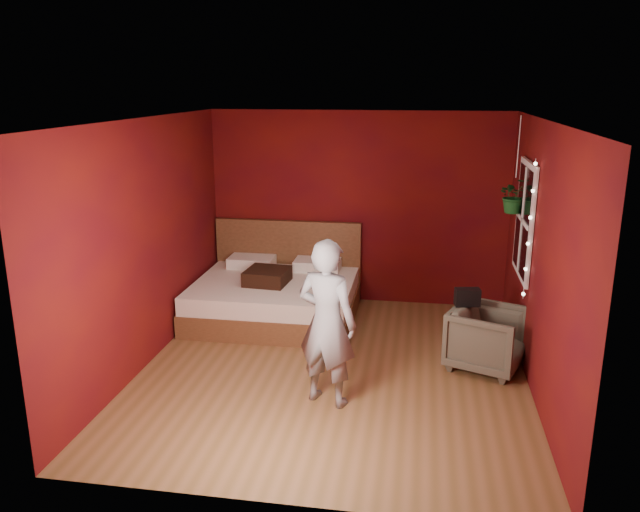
# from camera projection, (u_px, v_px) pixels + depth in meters

# --- Properties ---
(floor) EXTENTS (4.50, 4.50, 0.00)m
(floor) POSITION_uv_depth(u_px,v_px,m) (333.00, 369.00, 6.64)
(floor) COLOR brown
(floor) RESTS_ON ground
(room_walls) EXTENTS (4.04, 4.54, 2.62)m
(room_walls) POSITION_uv_depth(u_px,v_px,m) (334.00, 214.00, 6.19)
(room_walls) COLOR maroon
(room_walls) RESTS_ON ground
(window) EXTENTS (0.05, 0.97, 1.27)m
(window) POSITION_uv_depth(u_px,v_px,m) (524.00, 220.00, 6.78)
(window) COLOR white
(window) RESTS_ON room_walls
(fairy_lights) EXTENTS (0.04, 0.04, 1.45)m
(fairy_lights) POSITION_uv_depth(u_px,v_px,m) (529.00, 231.00, 6.29)
(fairy_lights) COLOR silver
(fairy_lights) RESTS_ON room_walls
(bed) EXTENTS (2.03, 1.72, 1.12)m
(bed) POSITION_uv_depth(u_px,v_px,m) (276.00, 295.00, 8.07)
(bed) COLOR brown
(bed) RESTS_ON ground
(person) EXTENTS (0.68, 0.55, 1.60)m
(person) POSITION_uv_depth(u_px,v_px,m) (327.00, 323.00, 5.75)
(person) COLOR gray
(person) RESTS_ON ground
(armchair) EXTENTS (0.95, 0.94, 0.67)m
(armchair) POSITION_uv_depth(u_px,v_px,m) (487.00, 338.00, 6.58)
(armchair) COLOR #555343
(armchair) RESTS_ON ground
(handbag) EXTENTS (0.28, 0.17, 0.18)m
(handbag) POSITION_uv_depth(u_px,v_px,m) (467.00, 297.00, 6.56)
(handbag) COLOR black
(handbag) RESTS_ON armchair
(throw_pillow) EXTENTS (0.55, 0.55, 0.18)m
(throw_pillow) POSITION_uv_depth(u_px,v_px,m) (267.00, 276.00, 7.82)
(throw_pillow) COLOR black
(throw_pillow) RESTS_ON bed
(hanging_plant) EXTENTS (0.44, 0.40, 1.08)m
(hanging_plant) POSITION_uv_depth(u_px,v_px,m) (514.00, 195.00, 6.99)
(hanging_plant) COLOR silver
(hanging_plant) RESTS_ON room_walls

